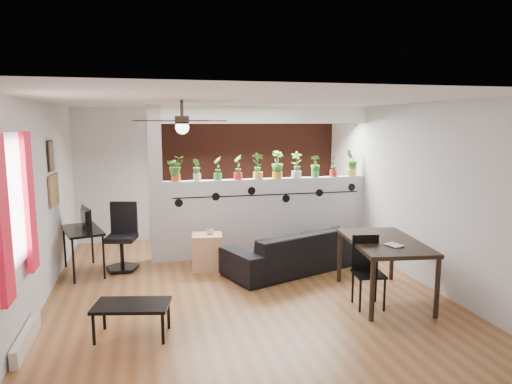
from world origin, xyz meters
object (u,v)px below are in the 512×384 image
at_px(potted_plant_0, 176,168).
at_px(dining_table, 384,247).
at_px(potted_plant_7, 315,166).
at_px(potted_plant_6, 297,164).
at_px(potted_plant_4, 258,165).
at_px(coffee_table, 132,307).
at_px(ceiling_fan, 182,123).
at_px(potted_plant_9, 352,162).
at_px(potted_plant_1, 197,169).
at_px(potted_plant_5, 277,164).
at_px(potted_plant_3, 238,166).
at_px(sofa, 293,251).
at_px(potted_plant_8, 334,165).
at_px(computer_desk, 82,233).
at_px(office_chair, 123,241).
at_px(cup, 210,231).
at_px(potted_plant_2, 218,168).
at_px(folding_chair, 367,264).
at_px(cube_shelf, 207,252).

xyz_separation_m(potted_plant_0, dining_table, (2.53, -2.37, -0.87)).
bearing_deg(potted_plant_7, potted_plant_6, 180.00).
bearing_deg(potted_plant_4, coffee_table, -127.40).
distance_m(ceiling_fan, potted_plant_9, 3.72).
height_order(potted_plant_1, coffee_table, potted_plant_1).
bearing_deg(potted_plant_5, potted_plant_0, -180.00).
height_order(ceiling_fan, coffee_table, ceiling_fan).
bearing_deg(potted_plant_7, dining_table, -88.19).
relative_size(potted_plant_3, sofa, 0.20).
bearing_deg(potted_plant_8, computer_desk, -175.45).
height_order(potted_plant_5, office_chair, potted_plant_5).
bearing_deg(potted_plant_8, cup, -165.13).
relative_size(potted_plant_2, potted_plant_8, 1.03).
bearing_deg(computer_desk, sofa, -10.90).
relative_size(ceiling_fan, potted_plant_3, 2.81).
height_order(potted_plant_3, computer_desk, potted_plant_3).
bearing_deg(potted_plant_4, potted_plant_0, -180.00).
height_order(dining_table, folding_chair, folding_chair).
relative_size(potted_plant_0, sofa, 0.20).
bearing_deg(potted_plant_5, cup, -154.20).
distance_m(potted_plant_3, computer_desk, 2.71).
bearing_deg(potted_plant_6, potted_plant_1, 180.00).
bearing_deg(potted_plant_3, potted_plant_1, 180.00).
relative_size(potted_plant_7, coffee_table, 0.45).
xyz_separation_m(potted_plant_9, office_chair, (-4.04, -0.30, -1.14)).
xyz_separation_m(sofa, folding_chair, (0.47, -1.56, 0.22)).
xyz_separation_m(potted_plant_8, sofa, (-1.07, -0.96, -1.25)).
height_order(potted_plant_5, sofa, potted_plant_5).
xyz_separation_m(sofa, office_chair, (-2.62, 0.66, 0.15)).
distance_m(ceiling_fan, coffee_table, 2.29).
distance_m(potted_plant_1, potted_plant_3, 0.70).
relative_size(potted_plant_3, potted_plant_9, 0.87).
xyz_separation_m(ceiling_fan, potted_plant_3, (1.07, 1.80, -0.74)).
distance_m(cube_shelf, office_chair, 1.35).
xyz_separation_m(dining_table, folding_chair, (-0.32, -0.15, -0.17)).
bearing_deg(potted_plant_5, folding_chair, -79.77).
xyz_separation_m(potted_plant_1, potted_plant_8, (2.46, 0.00, 0.01)).
xyz_separation_m(cube_shelf, coffee_table, (-1.11, -2.11, 0.05)).
height_order(cube_shelf, dining_table, dining_table).
bearing_deg(sofa, potted_plant_6, -131.11).
bearing_deg(potted_plant_9, potted_plant_5, 180.00).
bearing_deg(dining_table, potted_plant_2, 127.70).
distance_m(sofa, cup, 1.35).
distance_m(potted_plant_5, potted_plant_8, 1.05).
relative_size(potted_plant_3, folding_chair, 0.47).
xyz_separation_m(ceiling_fan, folding_chair, (2.23, -0.72, -1.78)).
distance_m(potted_plant_6, folding_chair, 2.74).
height_order(potted_plant_0, dining_table, potted_plant_0).
height_order(ceiling_fan, cup, ceiling_fan).
bearing_deg(potted_plant_0, potted_plant_9, 0.00).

